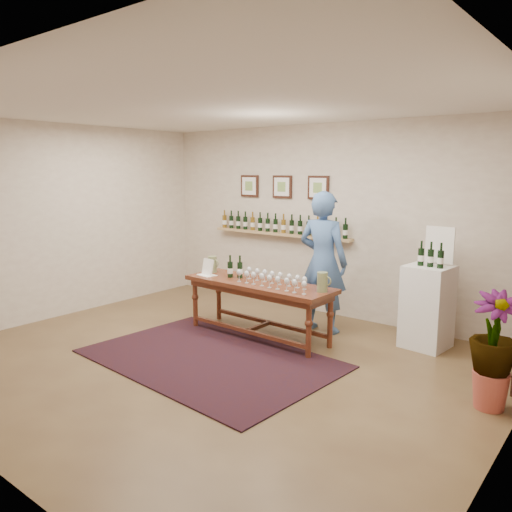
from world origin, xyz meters
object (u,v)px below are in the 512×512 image
Objects in this scene: tasting_table at (258,290)px; person at (323,262)px; display_pedestal at (427,307)px; potted_plant at (493,351)px.

tasting_table is 0.94m from person.
tasting_table is at bearing 51.36° from person.
person is (-1.32, -0.25, 0.43)m from display_pedestal.
person reaches higher than display_pedestal.
display_pedestal reaches higher than tasting_table.
person is (-2.34, 0.99, 0.39)m from potted_plant.
person is at bearing -169.29° from display_pedestal.
display_pedestal is at bearing -172.07° from person.
person is at bearing 55.60° from tasting_table.
tasting_table is 2.88m from potted_plant.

